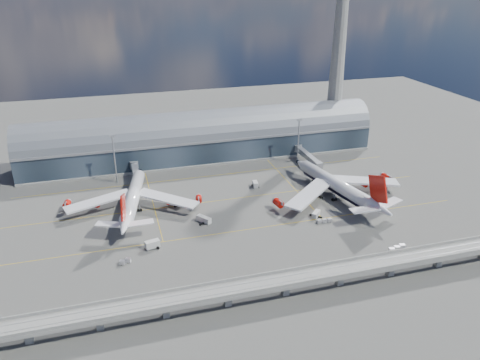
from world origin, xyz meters
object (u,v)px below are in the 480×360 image
object	(u,v)px
floodlight_mast_right	(298,140)
cargo_train_0	(125,261)
control_tower	(338,59)
service_truck_2	(314,194)
service_truck_5	(179,201)
cargo_train_1	(397,248)
airliner_left	(133,199)
service_truck_3	(316,214)
cargo_train_2	(324,221)
service_truck_1	(152,244)
service_truck_4	(255,184)
airliner_right	(338,186)
floodlight_mast_left	(114,158)
service_truck_0	(204,220)

from	to	relation	value
floodlight_mast_right	cargo_train_0	distance (m)	127.00
control_tower	service_truck_2	distance (m)	98.72
service_truck_5	cargo_train_1	distance (m)	98.01
airliner_left	service_truck_3	bearing A→B (deg)	-9.76
control_tower	airliner_left	distance (m)	150.34
service_truck_3	cargo_train_0	world-z (taller)	service_truck_3
cargo_train_0	cargo_train_2	bearing A→B (deg)	-63.68
cargo_train_0	floodlight_mast_right	bearing A→B (deg)	-31.83
service_truck_1	cargo_train_2	distance (m)	73.75
service_truck_4	cargo_train_1	distance (m)	79.54
airliner_right	floodlight_mast_left	bearing A→B (deg)	143.95
service_truck_1	service_truck_3	size ratio (longest dim) A/B	1.13
airliner_right	service_truck_4	distance (m)	40.95
service_truck_1	service_truck_5	size ratio (longest dim) A/B	0.87
airliner_right	service_truck_3	world-z (taller)	airliner_right
service_truck_2	service_truck_3	world-z (taller)	service_truck_2
floodlight_mast_right	service_truck_4	world-z (taller)	floodlight_mast_right
control_tower	airliner_left	size ratio (longest dim) A/B	1.57
cargo_train_1	service_truck_3	bearing A→B (deg)	41.87
service_truck_5	cargo_train_0	distance (m)	50.51
service_truck_5	cargo_train_1	bearing A→B (deg)	-75.38
control_tower	floodlight_mast_left	distance (m)	143.01
airliner_left	service_truck_3	world-z (taller)	airliner_left
floodlight_mast_right	cargo_train_2	size ratio (longest dim) A/B	3.66
airliner_right	cargo_train_0	world-z (taller)	airliner_right
cargo_train_2	control_tower	bearing A→B (deg)	-32.33
service_truck_0	cargo_train_2	distance (m)	52.11
service_truck_3	service_truck_5	size ratio (longest dim) A/B	0.77
airliner_right	cargo_train_1	xyz separation A→B (m)	(0.59, -49.42, -4.86)
service_truck_3	service_truck_5	xyz separation A→B (m)	(-56.35, 29.11, 0.31)
airliner_left	service_truck_5	xyz separation A→B (m)	(20.70, -0.23, -4.07)
cargo_train_2	cargo_train_1	bearing A→B (deg)	-153.08
control_tower	cargo_train_0	xyz separation A→B (m)	(-135.64, -104.40, -50.80)
service_truck_4	cargo_train_2	world-z (taller)	service_truck_4
service_truck_4	airliner_left	bearing A→B (deg)	-164.08
floodlight_mast_right	control_tower	bearing A→B (deg)	38.66
floodlight_mast_right	service_truck_4	distance (m)	43.52
floodlight_mast_left	service_truck_2	distance (m)	101.38
service_truck_0	service_truck_2	distance (m)	57.02
service_truck_0	cargo_train_2	size ratio (longest dim) A/B	0.98
control_tower	airliner_right	size ratio (longest dim) A/B	1.46
floodlight_mast_right	service_truck_4	bearing A→B (deg)	-142.82
service_truck_3	cargo_train_1	xyz separation A→B (m)	(18.70, -33.91, -0.39)
service_truck_1	cargo_train_1	bearing A→B (deg)	-120.22
control_tower	service_truck_0	size ratio (longest dim) A/B	14.98
floodlight_mast_left	floodlight_mast_right	distance (m)	100.00
airliner_left	cargo_train_1	size ratio (longest dim) A/B	7.83
service_truck_0	service_truck_2	bearing A→B (deg)	-26.21
service_truck_5	cargo_train_2	world-z (taller)	service_truck_5
floodlight_mast_left	airliner_left	xyz separation A→B (m)	(5.74, -33.53, -7.91)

